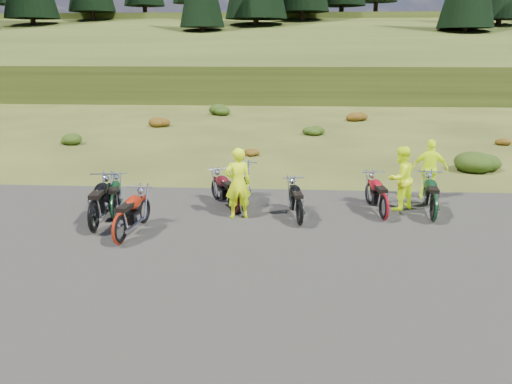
# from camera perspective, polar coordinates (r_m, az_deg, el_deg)

# --- Properties ---
(ground) EXTENTS (300.00, 300.00, 0.00)m
(ground) POSITION_cam_1_polar(r_m,az_deg,el_deg) (12.37, -1.97, -4.87)
(ground) COLOR #363D14
(ground) RESTS_ON ground
(gravel_pad) EXTENTS (20.00, 12.00, 0.04)m
(gravel_pad) POSITION_cam_1_polar(r_m,az_deg,el_deg) (10.54, -3.01, -8.80)
(gravel_pad) COLOR black
(gravel_pad) RESTS_ON ground
(hill_slope) EXTENTS (300.00, 45.97, 9.37)m
(hill_slope) POSITION_cam_1_polar(r_m,az_deg,el_deg) (61.65, 2.51, 12.19)
(hill_slope) COLOR #2E3B13
(hill_slope) RESTS_ON ground
(hill_plateau) EXTENTS (300.00, 90.00, 9.17)m
(hill_plateau) POSITION_cam_1_polar(r_m,az_deg,el_deg) (121.56, 3.07, 14.24)
(hill_plateau) COLOR #2E3B13
(hill_plateau) RESTS_ON ground
(shrub_1) EXTENTS (1.03, 1.03, 0.61)m
(shrub_1) POSITION_cam_1_polar(r_m,az_deg,el_deg) (25.31, -20.49, 5.85)
(shrub_1) COLOR #1D350D
(shrub_1) RESTS_ON ground
(shrub_2) EXTENTS (1.30, 1.30, 0.77)m
(shrub_2) POSITION_cam_1_polar(r_m,az_deg,el_deg) (29.30, -11.12, 8.03)
(shrub_2) COLOR #642B0C
(shrub_2) RESTS_ON ground
(shrub_3) EXTENTS (1.56, 1.56, 0.92)m
(shrub_3) POSITION_cam_1_polar(r_m,az_deg,el_deg) (33.90, -4.07, 9.53)
(shrub_3) COLOR #1D350D
(shrub_3) RESTS_ON ground
(shrub_4) EXTENTS (0.77, 0.77, 0.45)m
(shrub_4) POSITION_cam_1_polar(r_m,az_deg,el_deg) (21.16, -0.70, 4.78)
(shrub_4) COLOR #642B0C
(shrub_4) RESTS_ON ground
(shrub_5) EXTENTS (1.03, 1.03, 0.61)m
(shrub_5) POSITION_cam_1_polar(r_m,az_deg,el_deg) (26.34, 6.50, 7.15)
(shrub_5) COLOR #1D350D
(shrub_5) RESTS_ON ground
(shrub_6) EXTENTS (1.30, 1.30, 0.77)m
(shrub_6) POSITION_cam_1_polar(r_m,az_deg,el_deg) (31.83, 11.33, 8.67)
(shrub_6) COLOR #642B0C
(shrub_6) RESTS_ON ground
(shrub_7) EXTENTS (1.56, 1.56, 0.92)m
(shrub_7) POSITION_cam_1_polar(r_m,az_deg,el_deg) (20.31, 24.16, 3.52)
(shrub_7) COLOR #1D350D
(shrub_7) RESTS_ON ground
(shrub_8) EXTENTS (0.77, 0.77, 0.45)m
(shrub_8) POSITION_cam_1_polar(r_m,az_deg,el_deg) (26.26, 26.14, 5.38)
(shrub_8) COLOR #642B0C
(shrub_8) RESTS_ON ground
(motorcycle_0) EXTENTS (0.99, 2.37, 1.21)m
(motorcycle_0) POSITION_cam_1_polar(r_m,az_deg,el_deg) (13.07, -17.92, -4.50)
(motorcycle_0) COLOR black
(motorcycle_0) RESTS_ON ground
(motorcycle_1) EXTENTS (0.96, 2.18, 1.11)m
(motorcycle_1) POSITION_cam_1_polar(r_m,az_deg,el_deg) (12.15, -15.17, -5.86)
(motorcycle_1) COLOR maroon
(motorcycle_1) RESTS_ON ground
(motorcycle_2) EXTENTS (1.07, 2.06, 1.03)m
(motorcycle_2) POSITION_cam_1_polar(r_m,az_deg,el_deg) (13.83, -15.91, -3.18)
(motorcycle_2) COLOR black
(motorcycle_2) RESTS_ON ground
(motorcycle_3) EXTENTS (0.77, 2.25, 1.18)m
(motorcycle_3) POSITION_cam_1_polar(r_m,az_deg,el_deg) (13.90, -1.64, -2.43)
(motorcycle_3) COLOR #B7B7BC
(motorcycle_3) RESTS_ON ground
(motorcycle_4) EXTENTS (1.54, 2.10, 1.06)m
(motorcycle_4) POSITION_cam_1_polar(r_m,az_deg,el_deg) (13.81, -2.62, -2.57)
(motorcycle_4) COLOR #4A0C12
(motorcycle_4) RESTS_ON ground
(motorcycle_5) EXTENTS (0.95, 2.04, 1.03)m
(motorcycle_5) POSITION_cam_1_polar(r_m,az_deg,el_deg) (12.94, 4.98, -3.94)
(motorcycle_5) COLOR black
(motorcycle_5) RESTS_ON ground
(motorcycle_6) EXTENTS (0.93, 2.11, 1.07)m
(motorcycle_6) POSITION_cam_1_polar(r_m,az_deg,el_deg) (13.72, 14.30, -3.21)
(motorcycle_6) COLOR maroon
(motorcycle_6) RESTS_ON ground
(motorcycle_7) EXTENTS (0.96, 2.20, 1.11)m
(motorcycle_7) POSITION_cam_1_polar(r_m,az_deg,el_deg) (13.95, 19.51, -3.34)
(motorcycle_7) COLOR black
(motorcycle_7) RESTS_ON ground
(person_middle) EXTENTS (0.80, 0.63, 1.91)m
(person_middle) POSITION_cam_1_polar(r_m,az_deg,el_deg) (13.19, -2.07, 0.88)
(person_middle) COLOR #DBFD0D
(person_middle) RESTS_ON ground
(person_right_a) EXTENTS (1.11, 1.07, 1.80)m
(person_right_a) POSITION_cam_1_polar(r_m,az_deg,el_deg) (14.50, 16.13, 1.42)
(person_right_a) COLOR #DBFD0D
(person_right_a) RESTS_ON ground
(person_right_b) EXTENTS (1.10, 0.57, 1.81)m
(person_right_b) POSITION_cam_1_polar(r_m,az_deg,el_deg) (15.82, 19.25, 2.38)
(person_right_b) COLOR #DBFD0D
(person_right_b) RESTS_ON ground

